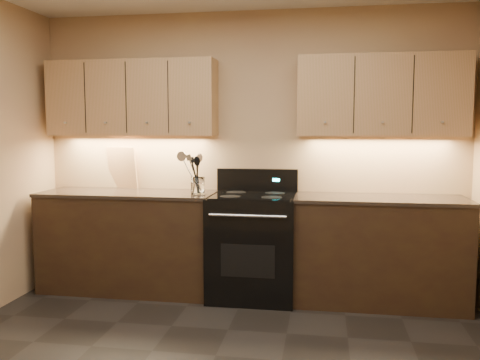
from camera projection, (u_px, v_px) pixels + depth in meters
The scene contains 14 objects.
wall_back at pixel (250, 151), 4.80m from camera, with size 4.00×0.04×2.60m, color tan.
counter_left at pixel (129, 241), 4.77m from camera, with size 1.62×0.62×0.93m.
counter_right at pixel (379, 250), 4.40m from camera, with size 1.46×0.62×0.93m.
stove at pixel (253, 244), 4.56m from camera, with size 0.76×0.68×1.14m.
upper_cab_left at pixel (132, 98), 4.78m from camera, with size 1.60×0.30×0.70m, color tan.
upper_cab_right at pixel (381, 96), 4.41m from camera, with size 1.44×0.30×0.70m, color tan.
outlet_plate at pixel (120, 169), 5.03m from camera, with size 0.09×0.01×0.12m, color #B2B5BA.
utensil_crock at pixel (198, 186), 4.56m from camera, with size 0.15×0.15×0.15m.
cutting_board at pixel (122, 168), 4.99m from camera, with size 0.32×0.02×0.41m, color tan.
wooden_spoon at pixel (194, 173), 4.54m from camera, with size 0.06×0.06×0.34m, color tan, non-canonical shape.
black_spoon at pixel (198, 174), 4.57m from camera, with size 0.06×0.06×0.33m, color black, non-canonical shape.
black_turner at pixel (199, 174), 4.51m from camera, with size 0.08×0.08×0.34m, color black, non-canonical shape.
steel_spatula at pixel (201, 172), 4.55m from camera, with size 0.08×0.08×0.37m, color silver, non-canonical shape.
steel_skimmer at pixel (200, 171), 4.52m from camera, with size 0.09×0.09×0.39m, color silver, non-canonical shape.
Camera 1 is at (0.70, -2.75, 1.52)m, focal length 38.00 mm.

